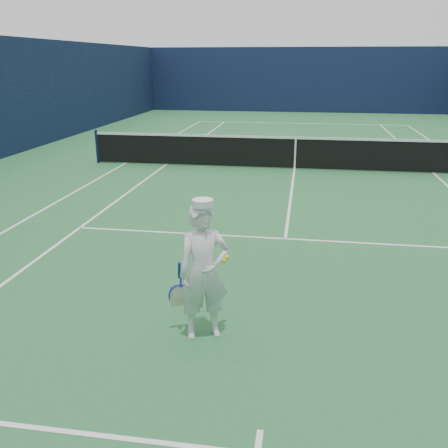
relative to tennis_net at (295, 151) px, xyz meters
name	(u,v)px	position (x,y,z in m)	size (l,w,h in m)	color
ground	(294,169)	(0.00, 0.00, -0.55)	(80.00, 80.00, 0.00)	#276636
court_markings	(294,169)	(0.00, 0.00, -0.55)	(11.03, 23.83, 0.01)	white
windscreen_fence	(297,103)	(0.00, 0.00, 1.45)	(20.12, 36.12, 4.00)	#0E1736
tennis_net	(295,151)	(0.00, 0.00, 0.00)	(12.88, 0.09, 1.07)	#141E4C
tennis_player	(204,272)	(-0.83, -10.02, 0.29)	(0.85, 0.60, 1.72)	white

